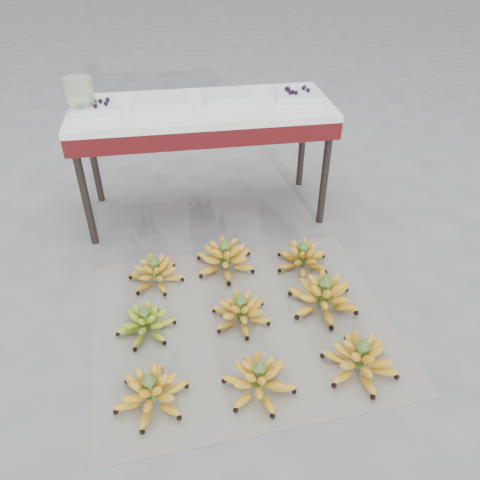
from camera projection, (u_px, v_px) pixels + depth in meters
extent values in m
plane|color=slate|center=(225.00, 319.00, 2.03)|extent=(60.00, 60.00, 0.00)
cube|color=silver|center=(243.00, 322.00, 2.01)|extent=(1.31, 1.12, 0.01)
ellipsoid|color=yellow|center=(151.00, 395.00, 1.66)|extent=(0.28, 0.28, 0.08)
ellipsoid|color=yellow|center=(150.00, 389.00, 1.64)|extent=(0.20, 0.20, 0.06)
ellipsoid|color=yellow|center=(149.00, 383.00, 1.62)|extent=(0.13, 0.13, 0.05)
cylinder|color=#486D2C|center=(150.00, 389.00, 1.64)|extent=(0.04, 0.04, 0.11)
cone|color=#486D2C|center=(148.00, 377.00, 1.60)|extent=(0.05, 0.05, 0.04)
ellipsoid|color=yellow|center=(259.00, 383.00, 1.71)|extent=(0.33, 0.33, 0.08)
ellipsoid|color=yellow|center=(259.00, 377.00, 1.69)|extent=(0.23, 0.23, 0.06)
ellipsoid|color=yellow|center=(259.00, 371.00, 1.67)|extent=(0.15, 0.15, 0.05)
cylinder|color=#486D2C|center=(259.00, 377.00, 1.69)|extent=(0.04, 0.04, 0.11)
cone|color=#486D2C|center=(259.00, 364.00, 1.65)|extent=(0.05, 0.05, 0.04)
ellipsoid|color=yellow|center=(360.00, 362.00, 1.78)|extent=(0.37, 0.37, 0.09)
ellipsoid|color=yellow|center=(361.00, 356.00, 1.76)|extent=(0.26, 0.26, 0.06)
ellipsoid|color=yellow|center=(362.00, 349.00, 1.74)|extent=(0.17, 0.17, 0.05)
cylinder|color=#486D2C|center=(361.00, 356.00, 1.76)|extent=(0.05, 0.05, 0.12)
cone|color=#486D2C|center=(364.00, 342.00, 1.71)|extent=(0.06, 0.06, 0.04)
ellipsoid|color=olive|center=(146.00, 325.00, 1.94)|extent=(0.25, 0.25, 0.07)
ellipsoid|color=olive|center=(145.00, 320.00, 1.93)|extent=(0.18, 0.18, 0.05)
ellipsoid|color=olive|center=(144.00, 314.00, 1.91)|extent=(0.12, 0.12, 0.04)
cylinder|color=#486D2C|center=(145.00, 320.00, 1.93)|extent=(0.04, 0.04, 0.10)
cone|color=#486D2C|center=(143.00, 309.00, 1.89)|extent=(0.05, 0.05, 0.04)
ellipsoid|color=yellow|center=(241.00, 314.00, 1.99)|extent=(0.32, 0.32, 0.07)
ellipsoid|color=yellow|center=(241.00, 308.00, 1.98)|extent=(0.22, 0.22, 0.06)
ellipsoid|color=yellow|center=(241.00, 303.00, 1.96)|extent=(0.15, 0.15, 0.05)
cylinder|color=#486D2C|center=(241.00, 308.00, 1.98)|extent=(0.04, 0.04, 0.10)
cone|color=#486D2C|center=(241.00, 297.00, 1.94)|extent=(0.05, 0.05, 0.04)
ellipsoid|color=yellow|center=(323.00, 299.00, 2.06)|extent=(0.35, 0.35, 0.09)
ellipsoid|color=yellow|center=(324.00, 292.00, 2.03)|extent=(0.24, 0.24, 0.07)
ellipsoid|color=yellow|center=(325.00, 286.00, 2.01)|extent=(0.16, 0.16, 0.06)
cylinder|color=#486D2C|center=(324.00, 292.00, 2.03)|extent=(0.05, 0.05, 0.13)
cone|color=#486D2C|center=(326.00, 278.00, 1.99)|extent=(0.06, 0.06, 0.05)
ellipsoid|color=yellow|center=(156.00, 275.00, 2.20)|extent=(0.32, 0.32, 0.08)
ellipsoid|color=yellow|center=(155.00, 270.00, 2.18)|extent=(0.23, 0.23, 0.06)
ellipsoid|color=yellow|center=(154.00, 265.00, 2.16)|extent=(0.15, 0.15, 0.05)
cylinder|color=#486D2C|center=(155.00, 270.00, 2.18)|extent=(0.04, 0.04, 0.10)
cone|color=#486D2C|center=(154.00, 259.00, 2.14)|extent=(0.05, 0.05, 0.04)
ellipsoid|color=yellow|center=(225.00, 261.00, 2.28)|extent=(0.37, 0.37, 0.09)
ellipsoid|color=yellow|center=(225.00, 255.00, 2.26)|extent=(0.26, 0.26, 0.07)
ellipsoid|color=yellow|center=(225.00, 249.00, 2.24)|extent=(0.17, 0.17, 0.05)
cylinder|color=#486D2C|center=(225.00, 255.00, 2.26)|extent=(0.05, 0.05, 0.12)
cone|color=#486D2C|center=(225.00, 242.00, 2.21)|extent=(0.06, 0.06, 0.04)
ellipsoid|color=yellow|center=(302.00, 260.00, 2.29)|extent=(0.31, 0.31, 0.08)
ellipsoid|color=yellow|center=(303.00, 255.00, 2.27)|extent=(0.22, 0.22, 0.06)
ellipsoid|color=yellow|center=(303.00, 249.00, 2.25)|extent=(0.14, 0.14, 0.05)
cylinder|color=#486D2C|center=(303.00, 255.00, 2.27)|extent=(0.04, 0.04, 0.11)
cone|color=#486D2C|center=(304.00, 243.00, 2.23)|extent=(0.05, 0.05, 0.04)
cylinder|color=black|center=(85.00, 193.00, 2.31)|extent=(0.04, 0.04, 0.60)
cylinder|color=black|center=(325.00, 174.00, 2.47)|extent=(0.04, 0.04, 0.60)
cylinder|color=black|center=(93.00, 155.00, 2.66)|extent=(0.04, 0.04, 0.60)
cylinder|color=black|center=(302.00, 140.00, 2.82)|extent=(0.04, 0.04, 0.60)
cube|color=#5A1012|center=(202.00, 120.00, 2.42)|extent=(1.32, 0.53, 0.09)
cube|color=white|center=(202.00, 108.00, 2.38)|extent=(1.32, 0.53, 0.04)
cube|color=silver|center=(95.00, 109.00, 2.27)|extent=(0.24, 0.19, 0.04)
sphere|color=black|center=(95.00, 106.00, 2.22)|extent=(0.02, 0.02, 0.02)
sphere|color=black|center=(90.00, 104.00, 2.25)|extent=(0.02, 0.02, 0.02)
sphere|color=black|center=(81.00, 103.00, 2.25)|extent=(0.02, 0.02, 0.02)
sphere|color=black|center=(100.00, 101.00, 2.28)|extent=(0.02, 0.02, 0.02)
sphere|color=black|center=(81.00, 106.00, 2.22)|extent=(0.02, 0.02, 0.02)
sphere|color=black|center=(108.00, 100.00, 2.29)|extent=(0.02, 0.02, 0.02)
sphere|color=black|center=(106.00, 103.00, 2.25)|extent=(0.02, 0.02, 0.02)
sphere|color=black|center=(95.00, 101.00, 2.28)|extent=(0.02, 0.02, 0.02)
cube|color=silver|center=(162.00, 102.00, 2.34)|extent=(0.28, 0.21, 0.04)
cube|color=silver|center=(229.00, 97.00, 2.40)|extent=(0.25, 0.18, 0.04)
cube|color=silver|center=(298.00, 96.00, 2.42)|extent=(0.25, 0.20, 0.04)
sphere|color=black|center=(304.00, 88.00, 2.44)|extent=(0.02, 0.02, 0.02)
sphere|color=black|center=(308.00, 90.00, 2.41)|extent=(0.02, 0.02, 0.02)
sphere|color=black|center=(289.00, 90.00, 2.41)|extent=(0.02, 0.02, 0.02)
sphere|color=black|center=(288.00, 89.00, 2.43)|extent=(0.02, 0.02, 0.02)
sphere|color=black|center=(304.00, 87.00, 2.45)|extent=(0.02, 0.02, 0.02)
sphere|color=black|center=(296.00, 93.00, 2.38)|extent=(0.02, 0.02, 0.02)
sphere|color=black|center=(292.00, 92.00, 2.39)|extent=(0.02, 0.02, 0.02)
sphere|color=black|center=(290.00, 92.00, 2.38)|extent=(0.02, 0.02, 0.02)
sphere|color=black|center=(287.00, 89.00, 2.43)|extent=(0.02, 0.02, 0.02)
cylinder|color=#D1EBBB|center=(80.00, 95.00, 2.24)|extent=(0.15, 0.15, 0.17)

